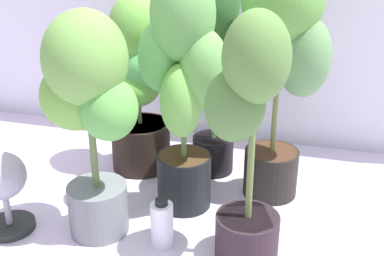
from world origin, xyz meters
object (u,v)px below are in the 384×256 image
(potted_plant_back_right, at_px, (280,46))
(nutrient_bottle, at_px, (162,224))
(potted_plant_front_left, at_px, (88,102))
(potted_plant_front_right, at_px, (247,127))
(potted_plant_center, at_px, (183,77))
(potted_plant_back_left, at_px, (136,78))
(floor_fan, at_px, (3,183))
(potted_plant_back_center, at_px, (212,47))

(potted_plant_back_right, height_order, nutrient_bottle, potted_plant_back_right)
(potted_plant_front_left, xyz_separation_m, potted_plant_front_right, (0.53, -0.00, -0.03))
(nutrient_bottle, bearing_deg, potted_plant_front_right, 5.17)
(potted_plant_center, height_order, potted_plant_back_left, potted_plant_center)
(floor_fan, distance_m, nutrient_bottle, 0.58)
(potted_plant_front_right, height_order, potted_plant_back_left, potted_plant_front_right)
(potted_plant_back_right, relative_size, potted_plant_center, 1.05)
(potted_plant_front_left, relative_size, floor_fan, 2.61)
(potted_plant_back_right, distance_m, nutrient_bottle, 0.77)
(potted_plant_front_right, bearing_deg, potted_plant_back_right, 84.16)
(potted_plant_front_left, xyz_separation_m, floor_fan, (-0.32, -0.08, -0.31))
(potted_plant_back_right, height_order, potted_plant_back_left, potted_plant_back_right)
(potted_plant_back_right, xyz_separation_m, nutrient_bottle, (-0.32, -0.45, -0.53))
(potted_plant_back_right, bearing_deg, potted_plant_front_right, -95.84)
(potted_plant_front_left, xyz_separation_m, potted_plant_center, (0.25, 0.24, 0.03))
(potted_plant_back_right, xyz_separation_m, potted_plant_front_left, (-0.57, -0.43, -0.12))
(potted_plant_front_right, distance_m, nutrient_bottle, 0.47)
(potted_plant_back_right, distance_m, potted_plant_back_left, 0.64)
(potted_plant_back_center, xyz_separation_m, nutrient_bottle, (-0.03, -0.59, -0.48))
(potted_plant_front_right, distance_m, floor_fan, 0.89)
(nutrient_bottle, bearing_deg, floor_fan, -174.01)
(potted_plant_back_right, height_order, floor_fan, potted_plant_back_right)
(potted_plant_front_right, bearing_deg, potted_plant_back_left, 137.93)
(potted_plant_back_center, relative_size, floor_fan, 3.04)
(potted_plant_front_left, relative_size, potted_plant_back_left, 1.03)
(potted_plant_back_center, height_order, nutrient_bottle, potted_plant_back_center)
(potted_plant_back_left, xyz_separation_m, floor_fan, (-0.28, -0.59, -0.23))
(potted_plant_front_left, xyz_separation_m, potted_plant_back_left, (-0.03, 0.50, -0.07))
(potted_plant_back_left, xyz_separation_m, potted_plant_back_center, (0.31, 0.06, 0.14))
(potted_plant_front_right, xyz_separation_m, potted_plant_back_center, (-0.24, 0.57, 0.10))
(potted_plant_back_center, xyz_separation_m, floor_fan, (-0.60, -0.65, -0.37))
(nutrient_bottle, bearing_deg, potted_plant_back_right, 54.96)
(potted_plant_front_right, bearing_deg, potted_plant_front_left, 179.94)
(potted_plant_front_right, xyz_separation_m, potted_plant_back_left, (-0.56, 0.50, -0.04))
(potted_plant_back_center, bearing_deg, potted_plant_center, -94.80)
(potted_plant_front_right, distance_m, potted_plant_back_center, 0.62)
(potted_plant_back_left, height_order, nutrient_bottle, potted_plant_back_left)
(potted_plant_center, relative_size, potted_plant_back_left, 1.19)
(potted_plant_back_right, relative_size, nutrient_bottle, 5.33)
(potted_plant_center, distance_m, floor_fan, 0.74)
(potted_plant_front_left, distance_m, potted_plant_center, 0.35)
(potted_plant_back_right, distance_m, potted_plant_front_right, 0.46)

